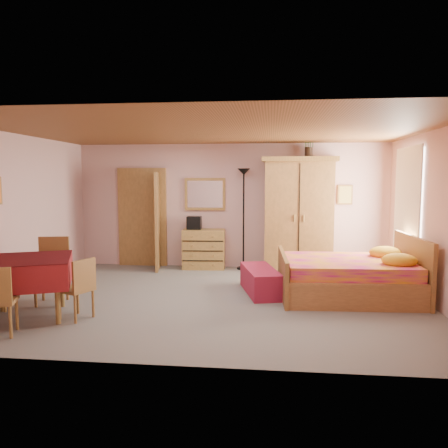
# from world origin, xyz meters

# --- Properties ---
(floor) EXTENTS (6.50, 6.50, 0.00)m
(floor) POSITION_xyz_m (0.00, 0.00, 0.00)
(floor) COLOR slate
(floor) RESTS_ON ground
(ceiling) EXTENTS (6.50, 6.50, 0.00)m
(ceiling) POSITION_xyz_m (0.00, 0.00, 2.60)
(ceiling) COLOR brown
(ceiling) RESTS_ON wall_back
(wall_back) EXTENTS (6.50, 0.10, 2.60)m
(wall_back) POSITION_xyz_m (0.00, 2.50, 1.30)
(wall_back) COLOR #C79690
(wall_back) RESTS_ON floor
(wall_front) EXTENTS (6.50, 0.10, 2.60)m
(wall_front) POSITION_xyz_m (0.00, -2.50, 1.30)
(wall_front) COLOR #C79690
(wall_front) RESTS_ON floor
(wall_left) EXTENTS (0.10, 5.00, 2.60)m
(wall_left) POSITION_xyz_m (-3.25, 0.00, 1.30)
(wall_left) COLOR #C79690
(wall_left) RESTS_ON floor
(wall_right) EXTENTS (0.10, 5.00, 2.60)m
(wall_right) POSITION_xyz_m (3.25, 0.00, 1.30)
(wall_right) COLOR #C79690
(wall_right) RESTS_ON floor
(doorway) EXTENTS (1.06, 0.12, 2.15)m
(doorway) POSITION_xyz_m (-1.90, 2.47, 1.02)
(doorway) COLOR #9E6B35
(doorway) RESTS_ON floor
(window) EXTENTS (0.08, 1.40, 1.95)m
(window) POSITION_xyz_m (3.21, 1.20, 1.45)
(window) COLOR white
(window) RESTS_ON wall_right
(picture_back) EXTENTS (0.30, 0.04, 0.40)m
(picture_back) POSITION_xyz_m (2.35, 2.47, 1.55)
(picture_back) COLOR #D8BF59
(picture_back) RESTS_ON wall_back
(chest_of_drawers) EXTENTS (0.90, 0.49, 0.82)m
(chest_of_drawers) POSITION_xyz_m (-0.54, 2.26, 0.41)
(chest_of_drawers) COLOR olive
(chest_of_drawers) RESTS_ON floor
(wall_mirror) EXTENTS (0.86, 0.07, 0.68)m
(wall_mirror) POSITION_xyz_m (-0.54, 2.47, 1.55)
(wall_mirror) COLOR white
(wall_mirror) RESTS_ON wall_back
(stereo) EXTENTS (0.29, 0.22, 0.27)m
(stereo) POSITION_xyz_m (-0.74, 2.27, 0.96)
(stereo) COLOR black
(stereo) RESTS_ON chest_of_drawers
(floor_lamp) EXTENTS (0.30, 0.30, 2.08)m
(floor_lamp) POSITION_xyz_m (0.29, 2.30, 1.04)
(floor_lamp) COLOR black
(floor_lamp) RESTS_ON floor
(wardrobe) EXTENTS (1.51, 0.84, 2.30)m
(wardrobe) POSITION_xyz_m (1.41, 2.21, 1.15)
(wardrobe) COLOR #AD763A
(wardrobe) RESTS_ON floor
(sunflower_vase) EXTENTS (0.23, 0.23, 0.56)m
(sunflower_vase) POSITION_xyz_m (1.59, 2.32, 2.58)
(sunflower_vase) COLOR yellow
(sunflower_vase) RESTS_ON wardrobe
(bed) EXTENTS (2.20, 1.77, 0.98)m
(bed) POSITION_xyz_m (2.07, 0.34, 0.49)
(bed) COLOR #BB1276
(bed) RESTS_ON floor
(bench) EXTENTS (0.74, 1.30, 0.41)m
(bench) POSITION_xyz_m (0.69, 0.42, 0.20)
(bench) COLOR maroon
(bench) RESTS_ON floor
(dining_table) EXTENTS (1.45, 1.45, 0.81)m
(dining_table) POSITION_xyz_m (-2.41, -1.20, 0.41)
(dining_table) COLOR maroon
(dining_table) RESTS_ON floor
(chair_north) EXTENTS (0.54, 0.54, 0.99)m
(chair_north) POSITION_xyz_m (-2.43, -0.53, 0.50)
(chair_north) COLOR #9F6835
(chair_north) RESTS_ON floor
(chair_east) EXTENTS (0.50, 0.50, 0.82)m
(chair_east) POSITION_xyz_m (-1.74, -1.17, 0.41)
(chair_east) COLOR olive
(chair_east) RESTS_ON floor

